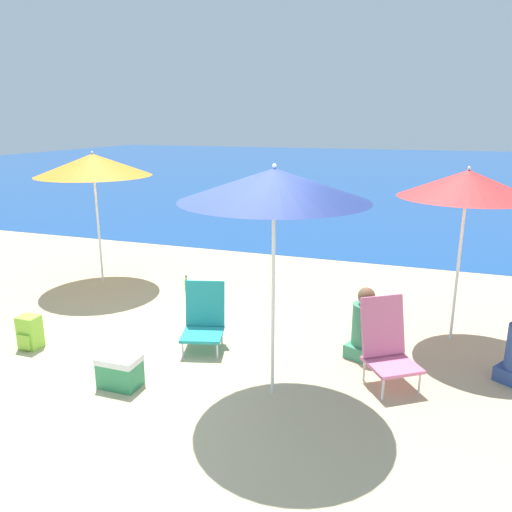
{
  "coord_description": "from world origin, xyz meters",
  "views": [
    {
      "loc": [
        2.21,
        -4.24,
        2.69
      ],
      "look_at": [
        0.18,
        1.59,
        1.0
      ],
      "focal_mm": 35.0,
      "sensor_mm": 36.0,
      "label": 1
    }
  ],
  "objects": [
    {
      "name": "ground_plane",
      "position": [
        0.0,
        0.0,
        0.0
      ],
      "size": [
        60.0,
        60.0,
        0.0
      ],
      "primitive_type": "plane",
      "color": "#C6B284"
    },
    {
      "name": "sea_water",
      "position": [
        0.0,
        25.25,
        0.0
      ],
      "size": [
        60.0,
        40.0,
        0.01
      ],
      "color": "#19478C",
      "rests_on": "ground"
    },
    {
      "name": "beach_umbrella_red",
      "position": [
        2.63,
        2.08,
        1.97
      ],
      "size": [
        1.59,
        1.59,
        2.17
      ],
      "color": "white",
      "rests_on": "ground"
    },
    {
      "name": "beach_umbrella_navy",
      "position": [
        0.88,
        0.1,
        2.12
      ],
      "size": [
        1.78,
        1.78,
        2.31
      ],
      "color": "white",
      "rests_on": "ground"
    },
    {
      "name": "beach_umbrella_orange",
      "position": [
        -2.96,
        2.6,
        1.99
      ],
      "size": [
        1.86,
        1.86,
        2.21
      ],
      "color": "white",
      "rests_on": "ground"
    },
    {
      "name": "beach_chair_teal",
      "position": [
        -0.24,
        0.88,
        0.36
      ],
      "size": [
        0.61,
        0.66,
        0.79
      ],
      "rotation": [
        0.0,
        0.0,
        0.28
      ],
      "color": "silver",
      "rests_on": "ground"
    },
    {
      "name": "beach_chair_pink",
      "position": [
        1.93,
        0.72,
        0.44
      ],
      "size": [
        0.71,
        0.74,
        0.91
      ],
      "rotation": [
        0.0,
        0.0,
        0.6
      ],
      "color": "silver",
      "rests_on": "ground"
    },
    {
      "name": "person_seated_near",
      "position": [
        1.64,
        1.24,
        0.35
      ],
      "size": [
        0.44,
        0.48,
        0.85
      ],
      "rotation": [
        0.0,
        0.0,
        -0.38
      ],
      "color": "#3F8C66",
      "rests_on": "ground"
    },
    {
      "name": "backpack_lime",
      "position": [
        -2.22,
        0.13,
        0.2
      ],
      "size": [
        0.25,
        0.23,
        0.41
      ],
      "color": "#8ECC3D",
      "rests_on": "ground"
    },
    {
      "name": "water_bottle",
      "position": [
        -1.41,
        2.69,
        0.1
      ],
      "size": [
        0.06,
        0.06,
        0.24
      ],
      "color": "#4CB266",
      "rests_on": "ground"
    },
    {
      "name": "cooler_box",
      "position": [
        -0.66,
        -0.29,
        0.17
      ],
      "size": [
        0.42,
        0.29,
        0.34
      ],
      "color": "#338C59",
      "rests_on": "ground"
    }
  ]
}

